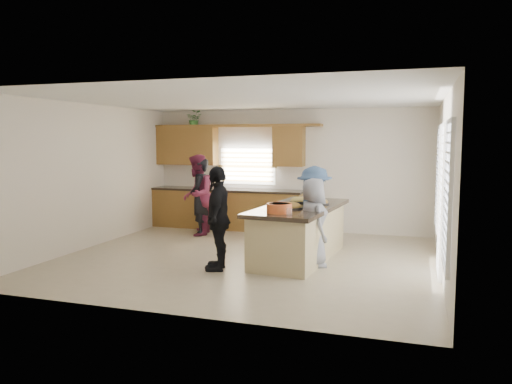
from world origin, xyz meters
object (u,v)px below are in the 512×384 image
(island, at_px, (299,234))
(salad_bowl, at_px, (279,208))
(woman_left_front, at_px, (218,218))
(woman_right_back, at_px, (314,212))
(woman_left_back, at_px, (200,197))
(woman_left_mid, at_px, (197,195))
(woman_right_front, at_px, (313,222))

(island, relative_size, salad_bowl, 6.87)
(woman_left_front, bearing_deg, island, 122.42)
(salad_bowl, xyz_separation_m, woman_right_back, (0.34, 1.10, -0.21))
(salad_bowl, bearing_deg, woman_left_front, -169.31)
(woman_left_back, distance_m, woman_right_back, 3.13)
(island, relative_size, woman_left_front, 1.66)
(woman_left_mid, distance_m, woman_left_front, 3.04)
(woman_left_mid, bearing_deg, island, 44.65)
(salad_bowl, height_order, woman_left_back, woman_left_back)
(woman_right_back, distance_m, woman_right_front, 0.62)
(woman_left_back, bearing_deg, salad_bowl, 31.74)
(woman_left_front, bearing_deg, woman_left_back, -163.15)
(island, xyz_separation_m, woman_left_back, (-2.60, 1.51, 0.40))
(island, xyz_separation_m, woman_left_front, (-1.09, -1.11, 0.39))
(woman_left_front, bearing_deg, woman_right_back, 121.23)
(salad_bowl, xyz_separation_m, woman_left_mid, (-2.53, 2.42, -0.14))
(salad_bowl, distance_m, woman_left_back, 3.49)
(salad_bowl, height_order, woman_left_mid, woman_left_mid)
(island, bearing_deg, woman_right_back, 42.91)
(woman_left_back, xyz_separation_m, woman_left_front, (1.51, -2.62, -0.01))
(salad_bowl, distance_m, woman_left_mid, 3.51)
(island, bearing_deg, salad_bowl, -92.13)
(island, xyz_separation_m, salad_bowl, (-0.12, -0.93, 0.58))
(woman_left_front, xyz_separation_m, woman_right_back, (1.31, 1.28, -0.02))
(salad_bowl, xyz_separation_m, woman_left_front, (-0.97, -0.18, -0.19))
(island, xyz_separation_m, woman_right_back, (0.23, 0.17, 0.37))
(island, height_order, woman_right_front, woman_right_front)
(woman_left_back, height_order, woman_right_front, woman_left_back)
(woman_right_front, bearing_deg, woman_left_front, 85.63)
(woman_right_back, bearing_deg, salad_bowl, 150.50)
(island, distance_m, woman_left_back, 3.04)
(salad_bowl, relative_size, woman_left_front, 0.24)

